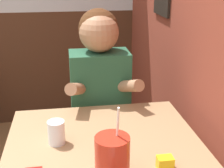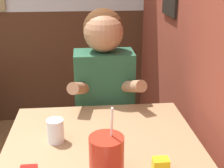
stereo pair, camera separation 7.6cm
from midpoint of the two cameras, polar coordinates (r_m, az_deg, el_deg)
main_table at (r=1.35m, az=-2.58°, el=-15.11°), size 0.84×0.93×0.77m
person_seated at (r=1.88m, az=-3.34°, el=-4.37°), size 0.42×0.42×1.28m
cocktail_pitcher at (r=1.13m, az=-1.91°, el=-13.30°), size 0.12×0.12×0.28m
glass_near_pitcher at (r=1.37m, az=-11.72°, el=-8.68°), size 0.07×0.07×0.10m
condiment_mustard at (r=1.21m, az=7.87°, el=-14.13°), size 0.06×0.04×0.05m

